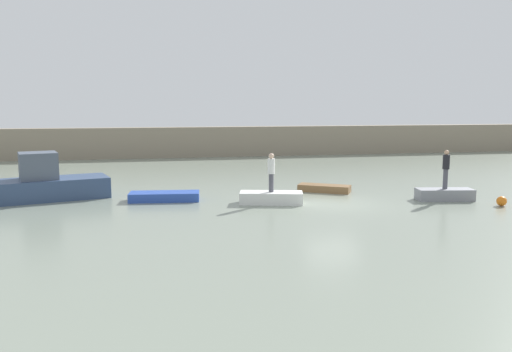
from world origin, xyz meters
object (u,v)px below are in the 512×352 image
(rowboat_brown, at_px, (324,188))
(rowboat_blue, at_px, (164,196))
(rowboat_grey, at_px, (445,194))
(person_white_shirt, at_px, (271,170))
(mooring_buoy, at_px, (502,201))
(motorboat, at_px, (49,183))
(person_dark_shirt, at_px, (446,167))
(rowboat_white, at_px, (271,198))

(rowboat_brown, bearing_deg, rowboat_blue, -142.48)
(rowboat_grey, xyz_separation_m, person_white_shirt, (-8.26, 0.80, 1.26))
(rowboat_grey, height_order, mooring_buoy, rowboat_grey)
(motorboat, distance_m, person_dark_shirt, 18.88)
(motorboat, height_order, rowboat_brown, motorboat)
(rowboat_grey, relative_size, person_white_shirt, 1.47)
(person_white_shirt, bearing_deg, rowboat_blue, 160.78)
(motorboat, bearing_deg, rowboat_white, -17.46)
(person_dark_shirt, relative_size, mooring_buoy, 4.16)
(rowboat_white, height_order, person_white_shirt, person_white_shirt)
(rowboat_brown, height_order, person_white_shirt, person_white_shirt)
(rowboat_brown, xyz_separation_m, person_dark_shirt, (4.83, -3.36, 1.39))
(rowboat_grey, bearing_deg, mooring_buoy, -37.63)
(motorboat, distance_m, rowboat_blue, 5.64)
(mooring_buoy, bearing_deg, rowboat_white, 165.29)
(rowboat_grey, xyz_separation_m, person_dark_shirt, (-0.00, 0.00, 1.30))
(rowboat_blue, xyz_separation_m, mooring_buoy, (14.75, -4.28, 0.02))
(motorboat, xyz_separation_m, rowboat_brown, (13.60, -0.64, -0.58))
(rowboat_white, distance_m, rowboat_grey, 8.30)
(rowboat_blue, height_order, rowboat_brown, rowboat_blue)
(rowboat_brown, distance_m, person_white_shirt, 4.49)
(person_dark_shirt, bearing_deg, rowboat_blue, 169.30)
(rowboat_white, relative_size, person_white_shirt, 1.61)
(motorboat, height_order, person_white_shirt, person_white_shirt)
(person_dark_shirt, bearing_deg, rowboat_grey, -3.58)
(rowboat_grey, xyz_separation_m, mooring_buoy, (1.71, -1.82, -0.05))
(motorboat, distance_m, mooring_buoy, 20.97)
(rowboat_brown, relative_size, person_dark_shirt, 1.44)
(person_dark_shirt, distance_m, person_white_shirt, 8.30)
(rowboat_white, bearing_deg, rowboat_blue, 174.57)
(rowboat_grey, bearing_deg, motorboat, 176.90)
(person_dark_shirt, height_order, person_white_shirt, person_dark_shirt)
(motorboat, height_order, mooring_buoy, motorboat)
(motorboat, distance_m, rowboat_white, 10.68)
(person_dark_shirt, bearing_deg, rowboat_brown, 145.16)
(mooring_buoy, bearing_deg, rowboat_grey, 133.23)
(motorboat, relative_size, rowboat_brown, 2.09)
(rowboat_white, height_order, person_dark_shirt, person_dark_shirt)
(rowboat_blue, bearing_deg, rowboat_white, -13.03)
(rowboat_blue, distance_m, person_white_shirt, 5.23)
(person_white_shirt, distance_m, mooring_buoy, 10.39)
(rowboat_blue, distance_m, rowboat_grey, 13.27)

